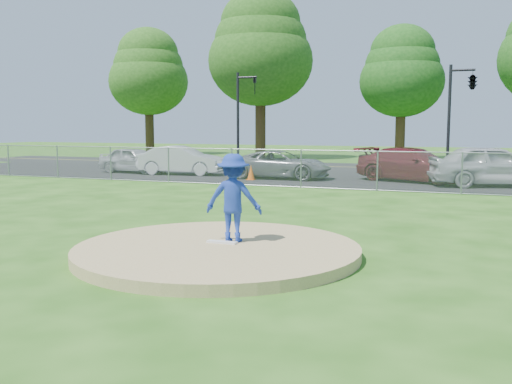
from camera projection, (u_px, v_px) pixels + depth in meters
ground at (339, 196)px, 20.07m from camera, size 120.00×120.00×0.00m
pitchers_mound at (218, 250)px, 10.81m from camera, size 5.40×5.40×0.20m
pitching_rubber at (222, 242)px, 10.98m from camera, size 0.60×0.15×0.04m
chain_link_fence at (351, 170)px, 21.84m from camera, size 40.00×0.06×1.50m
parking_lot at (371, 180)px, 26.08m from camera, size 50.00×8.00×0.01m
street at (394, 168)px, 33.02m from camera, size 60.00×7.00×0.01m
tree_far_left at (148, 71)px, 48.50m from camera, size 6.72×6.72×10.74m
tree_left at (261, 48)px, 42.53m from camera, size 7.84×7.84×12.53m
tree_center at (402, 71)px, 41.88m from camera, size 6.16×6.16×9.84m
traffic_signal_left at (242, 110)px, 33.96m from camera, size 1.28×0.20×5.60m
traffic_signal_center at (470, 83)px, 29.20m from camera, size 1.42×2.48×5.60m
pitcher at (233, 198)px, 11.07m from camera, size 1.20×0.81×1.72m
traffic_cone at (251, 172)px, 25.85m from camera, size 0.35×0.35×0.68m
parked_car_silver at (134, 160)px, 29.83m from camera, size 4.12×2.07×1.35m
parked_car_white at (182, 160)px, 28.69m from camera, size 4.50×2.05×1.43m
parked_car_gray at (281, 164)px, 26.54m from camera, size 4.73×2.28×1.30m
parked_car_darkred at (414, 165)px, 25.03m from camera, size 5.54×3.77×1.49m
parked_car_pearl at (492, 165)px, 23.06m from camera, size 5.35×3.46×1.69m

